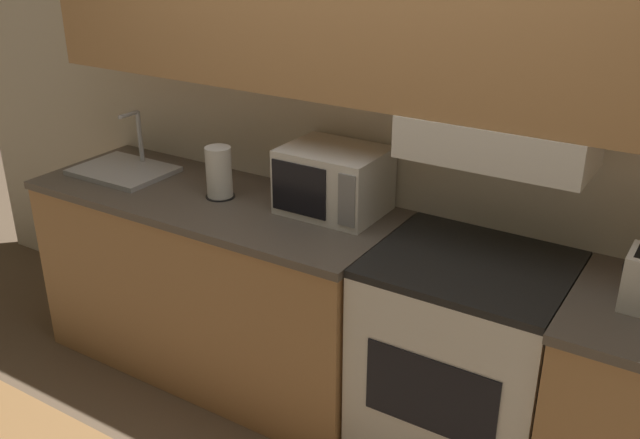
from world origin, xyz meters
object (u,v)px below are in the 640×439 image
microwave (334,180)px  sink_basin (124,169)px  stove_range (462,363)px  paper_towel_roll (219,173)px

microwave → sink_basin: bearing=-172.7°
stove_range → paper_towel_roll: size_ratio=3.88×
stove_range → paper_towel_roll: (-1.20, -0.00, 0.58)m
sink_basin → paper_towel_roll: size_ratio=1.97×
stove_range → microwave: bearing=168.9°
microwave → sink_basin: (-1.13, -0.15, -0.12)m
paper_towel_roll → microwave: bearing=14.6°
paper_towel_roll → stove_range: bearing=0.1°
stove_range → paper_towel_roll: paper_towel_roll is taller
microwave → sink_basin: sink_basin is taller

